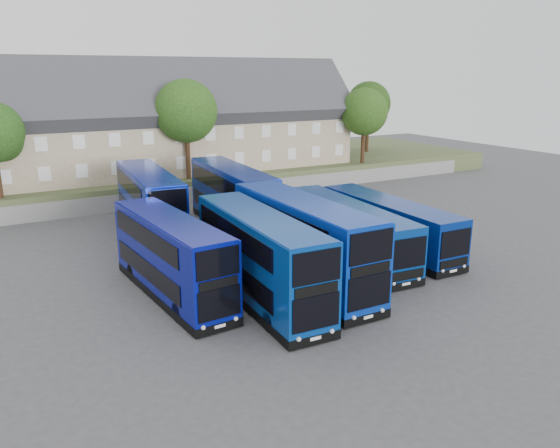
{
  "coord_description": "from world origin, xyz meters",
  "views": [
    {
      "loc": [
        -15.08,
        -23.12,
        11.76
      ],
      "look_at": [
        1.48,
        6.78,
        2.2
      ],
      "focal_mm": 35.0,
      "sensor_mm": 36.0,
      "label": 1
    }
  ],
  "objects": [
    {
      "name": "dd_rear_left",
      "position": [
        -4.56,
        15.61,
        2.36
      ],
      "size": [
        3.68,
        12.22,
        4.79
      ],
      "rotation": [
        0.0,
        0.0,
        -0.08
      ],
      "color": "#081B94",
      "rests_on": "ground"
    },
    {
      "name": "earth_bank",
      "position": [
        0.0,
        34.0,
        1.0
      ],
      "size": [
        80.0,
        20.0,
        2.0
      ],
      "primitive_type": "cube",
      "color": "#475530",
      "rests_on": "ground"
    },
    {
      "name": "dd_front_right",
      "position": [
        0.28,
        1.93,
        2.4
      ],
      "size": [
        2.83,
        12.27,
        4.87
      ],
      "rotation": [
        0.0,
        0.0,
        -0.0
      ],
      "color": "#082EA1",
      "rests_on": "ground"
    },
    {
      "name": "dd_rear_right",
      "position": [
        1.48,
        14.32,
        2.35
      ],
      "size": [
        3.43,
        12.15,
        4.78
      ],
      "rotation": [
        0.0,
        0.0,
        -0.06
      ],
      "color": "navy",
      "rests_on": "ground"
    },
    {
      "name": "retaining_wall",
      "position": [
        0.0,
        24.0,
        0.75
      ],
      "size": [
        70.0,
        0.4,
        1.5
      ],
      "primitive_type": "cube",
      "color": "slate",
      "rests_on": "ground"
    },
    {
      "name": "dd_front_mid",
      "position": [
        -2.9,
        1.02,
        2.28
      ],
      "size": [
        3.12,
        11.78,
        4.65
      ],
      "rotation": [
        0.0,
        0.0,
        -0.04
      ],
      "color": "navy",
      "rests_on": "ground"
    },
    {
      "name": "tree_mid",
      "position": [
        2.15,
        25.6,
        8.07
      ],
      "size": [
        5.76,
        5.76,
        9.18
      ],
      "color": "#382314",
      "rests_on": "earth_bank"
    },
    {
      "name": "ground",
      "position": [
        0.0,
        0.0,
        0.0
      ],
      "size": [
        120.0,
        120.0,
        0.0
      ],
      "primitive_type": "plane",
      "color": "#45454A",
      "rests_on": "ground"
    },
    {
      "name": "tree_east",
      "position": [
        22.15,
        25.1,
        7.39
      ],
      "size": [
        5.12,
        5.12,
        8.16
      ],
      "color": "#382314",
      "rests_on": "earth_bank"
    },
    {
      "name": "coach_east_b",
      "position": [
        8.72,
        4.59,
        1.66
      ],
      "size": [
        2.87,
        12.44,
        3.39
      ],
      "rotation": [
        0.0,
        0.0,
        -0.02
      ],
      "color": "navy",
      "rests_on": "ground"
    },
    {
      "name": "coach_east_a",
      "position": [
        5.24,
        4.6,
        1.73
      ],
      "size": [
        3.68,
        13.05,
        3.52
      ],
      "rotation": [
        0.0,
        0.0,
        -0.08
      ],
      "color": "navy",
      "rests_on": "ground"
    },
    {
      "name": "dd_front_left",
      "position": [
        -6.79,
        3.78,
        2.13
      ],
      "size": [
        3.39,
        11.07,
        4.33
      ],
      "rotation": [
        0.0,
        0.0,
        0.08
      ],
      "color": "#070F82",
      "rests_on": "ground"
    },
    {
      "name": "terrace_row",
      "position": [
        -3.0,
        30.0,
        6.6
      ],
      "size": [
        48.0,
        10.4,
        11.2
      ],
      "color": "tan",
      "rests_on": "earth_bank"
    },
    {
      "name": "tree_far",
      "position": [
        28.15,
        32.1,
        7.73
      ],
      "size": [
        5.44,
        5.44,
        8.67
      ],
      "color": "#382314",
      "rests_on": "earth_bank"
    }
  ]
}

